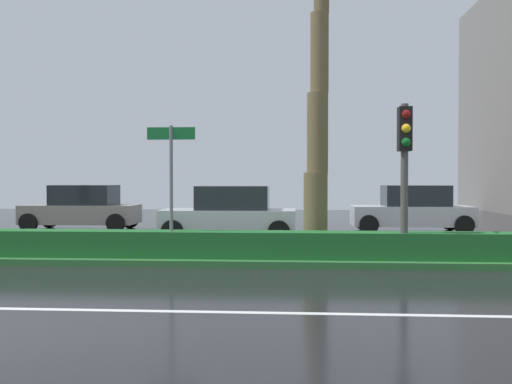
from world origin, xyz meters
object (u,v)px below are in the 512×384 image
street_name_sign (171,173)px  car_in_traffic_fourth (412,210)px  car_in_traffic_second (82,208)px  car_in_traffic_third (230,214)px  traffic_signal_median_right (405,153)px

street_name_sign → car_in_traffic_fourth: (7.14, 8.31, -1.25)m
street_name_sign → car_in_traffic_second: size_ratio=0.70×
car_in_traffic_third → car_in_traffic_fourth: bearing=-155.6°
street_name_sign → car_in_traffic_second: 10.06m
car_in_traffic_third → car_in_traffic_fourth: 7.04m
traffic_signal_median_right → street_name_sign: size_ratio=1.14×
car_in_traffic_second → car_in_traffic_third: 6.78m
street_name_sign → car_in_traffic_second: bearing=122.3°
traffic_signal_median_right → car_in_traffic_second: 13.70m
traffic_signal_median_right → car_in_traffic_second: size_ratio=0.80×
car_in_traffic_second → car_in_traffic_fourth: 12.48m
car_in_traffic_third → car_in_traffic_fourth: size_ratio=1.00×
street_name_sign → traffic_signal_median_right: bearing=-1.8°
street_name_sign → car_in_traffic_third: 5.60m
traffic_signal_median_right → street_name_sign: bearing=178.2°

